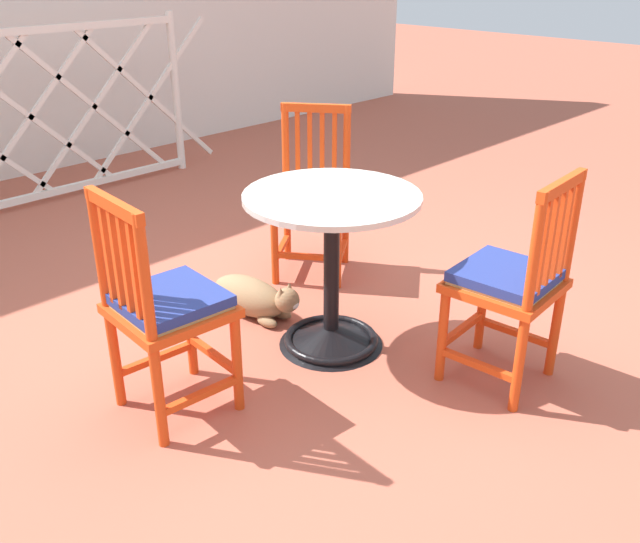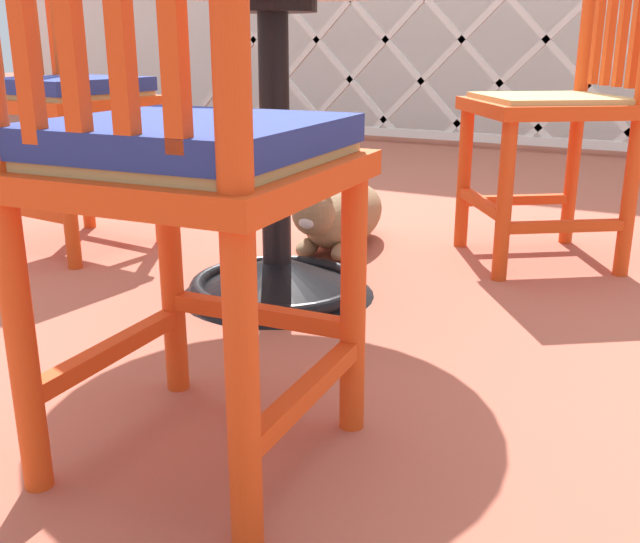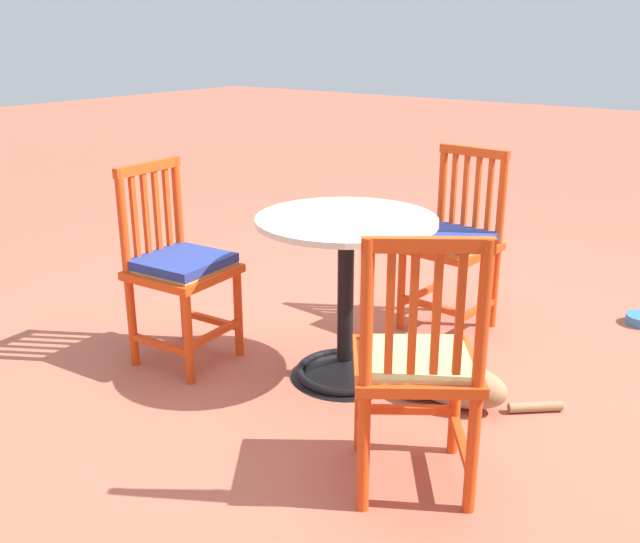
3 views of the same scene
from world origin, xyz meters
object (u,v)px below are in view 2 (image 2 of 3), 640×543
(cafe_table, at_px, (276,181))
(tabby_cat, at_px, (340,217))
(orange_chair_by_planter, at_px, (559,106))
(orange_chair_facing_out, at_px, (64,97))
(orange_chair_near_fence, at_px, (182,164))
(pet_water_bowl, at_px, (112,179))

(cafe_table, bearing_deg, tabby_cat, 97.77)
(orange_chair_by_planter, height_order, tabby_cat, orange_chair_by_planter)
(cafe_table, relative_size, orange_chair_facing_out, 0.83)
(orange_chair_near_fence, bearing_deg, pet_water_bowl, 136.65)
(orange_chair_facing_out, distance_m, pet_water_bowl, 1.11)
(orange_chair_near_fence, bearing_deg, orange_chair_by_planter, 80.60)
(tabby_cat, bearing_deg, cafe_table, -82.23)
(pet_water_bowl, bearing_deg, orange_chair_by_planter, -8.20)
(orange_chair_facing_out, relative_size, pet_water_bowl, 5.36)
(cafe_table, bearing_deg, orange_chair_by_planter, 50.80)
(orange_chair_near_fence, xyz_separation_m, orange_chair_by_planter, (0.22, 1.34, -0.01))
(orange_chair_facing_out, bearing_deg, orange_chair_by_planter, 21.95)
(pet_water_bowl, bearing_deg, tabby_cat, -18.33)
(cafe_table, bearing_deg, orange_chair_near_fence, -67.32)
(orange_chair_near_fence, relative_size, tabby_cat, 1.29)
(tabby_cat, bearing_deg, orange_chair_by_planter, 16.38)
(orange_chair_near_fence, relative_size, orange_chair_by_planter, 1.00)
(orange_chair_facing_out, xyz_separation_m, tabby_cat, (0.73, 0.36, -0.35))
(cafe_table, distance_m, tabby_cat, 0.50)
(orange_chair_facing_out, xyz_separation_m, orange_chair_by_planter, (1.31, 0.53, -0.01))
(orange_chair_by_planter, xyz_separation_m, pet_water_bowl, (-1.94, 0.28, -0.41))
(cafe_table, xyz_separation_m, orange_chair_near_fence, (0.30, -0.71, 0.16))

